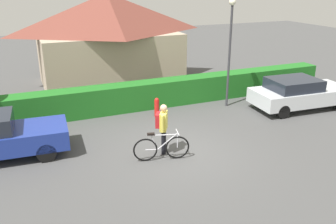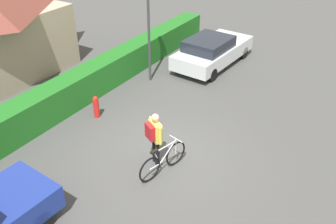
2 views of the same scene
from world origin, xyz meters
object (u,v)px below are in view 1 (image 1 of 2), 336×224
object	(u,v)px
person_rider	(163,124)
fire_hydrant	(157,107)
parked_car_far	(299,93)
street_lamp	(230,40)
bicycle	(162,148)

from	to	relation	value
person_rider	fire_hydrant	distance (m)	3.34
parked_car_far	street_lamp	size ratio (longest dim) A/B	0.96
bicycle	street_lamp	world-z (taller)	street_lamp
parked_car_far	person_rider	distance (m)	7.26
person_rider	street_lamp	bearing A→B (deg)	36.06
street_lamp	parked_car_far	bearing A→B (deg)	-29.10
street_lamp	person_rider	bearing A→B (deg)	-143.94
parked_car_far	street_lamp	xyz separation A→B (m)	(-2.69, 1.50, 2.23)
parked_car_far	person_rider	size ratio (longest dim) A/B	2.64
person_rider	fire_hydrant	bearing A→B (deg)	72.03
fire_hydrant	parked_car_far	bearing A→B (deg)	-13.46
street_lamp	fire_hydrant	distance (m)	4.19
parked_car_far	street_lamp	world-z (taller)	street_lamp
person_rider	street_lamp	size ratio (longest dim) A/B	0.36
parked_car_far	fire_hydrant	world-z (taller)	parked_car_far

